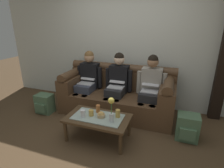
% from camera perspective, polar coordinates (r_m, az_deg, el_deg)
% --- Properties ---
extents(ground_plane, '(14.00, 14.00, 0.00)m').
position_cam_1_polar(ground_plane, '(2.92, -5.88, -18.68)').
color(ground_plane, '#4C3823').
extents(back_wall_patterned, '(6.00, 0.12, 2.90)m').
position_cam_1_polar(back_wall_patterned, '(3.91, 4.39, 14.27)').
color(back_wall_patterned, silver).
rests_on(back_wall_patterned, ground_plane).
extents(couch, '(2.23, 0.88, 0.96)m').
position_cam_1_polar(couch, '(3.68, 1.73, -3.43)').
color(couch, '#513823').
rests_on(couch, ground_plane).
extents(person_left, '(0.56, 0.67, 1.22)m').
position_cam_1_polar(person_left, '(3.81, -7.63, 1.86)').
color(person_left, '#383D4C').
rests_on(person_left, ground_plane).
extents(person_middle, '(0.56, 0.67, 1.22)m').
position_cam_1_polar(person_middle, '(3.57, 1.76, 0.81)').
color(person_middle, '#232326').
rests_on(person_middle, ground_plane).
extents(person_right, '(0.56, 0.67, 1.22)m').
position_cam_1_polar(person_right, '(3.44, 12.17, -0.39)').
color(person_right, '#232326').
rests_on(person_right, ground_plane).
extents(coffee_table, '(1.00, 0.58, 0.39)m').
position_cam_1_polar(coffee_table, '(2.87, -4.53, -11.24)').
color(coffee_table, '#47331E').
rests_on(coffee_table, ground_plane).
extents(flower_vase, '(0.09, 0.09, 0.38)m').
position_cam_1_polar(flower_vase, '(2.60, -0.22, -7.86)').
color(flower_vase, silver).
rests_on(flower_vase, coffee_table).
extents(snack_bowl, '(0.12, 0.12, 0.10)m').
position_cam_1_polar(snack_bowl, '(2.81, -3.51, -9.81)').
color(snack_bowl, tan).
rests_on(snack_bowl, coffee_table).
extents(cup_near_left, '(0.08, 0.08, 0.10)m').
position_cam_1_polar(cup_near_left, '(2.85, -6.65, -9.11)').
color(cup_near_left, gold).
rests_on(cup_near_left, coffee_table).
extents(cup_near_right, '(0.07, 0.07, 0.13)m').
position_cam_1_polar(cup_near_right, '(2.93, -4.48, -7.85)').
color(cup_near_right, '#B26633').
rests_on(cup_near_right, coffee_table).
extents(cup_far_center, '(0.08, 0.08, 0.12)m').
position_cam_1_polar(cup_far_center, '(2.83, -9.23, -9.24)').
color(cup_far_center, silver).
rests_on(cup_far_center, coffee_table).
extents(cup_far_left, '(0.07, 0.07, 0.12)m').
position_cam_1_polar(cup_far_left, '(2.79, 1.86, -9.33)').
color(cup_far_left, gold).
rests_on(cup_far_left, coffee_table).
extents(backpack_right, '(0.34, 0.31, 0.42)m').
position_cam_1_polar(backpack_right, '(3.15, 22.88, -12.60)').
color(backpack_right, '#4C6B4C').
rests_on(backpack_right, ground_plane).
extents(backpack_left, '(0.34, 0.29, 0.39)m').
position_cam_1_polar(backpack_left, '(3.95, -20.70, -5.90)').
color(backpack_left, '#4C6B4C').
rests_on(backpack_left, ground_plane).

